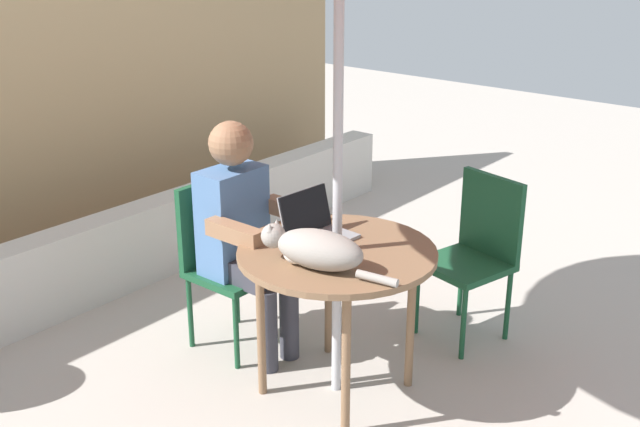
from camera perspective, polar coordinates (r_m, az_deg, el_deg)
ground_plane at (r=3.89m, az=1.16°, el=-12.55°), size 14.00×14.00×0.00m
fence_back at (r=5.22m, az=-19.63°, el=5.66°), size 5.53×0.08×1.77m
planter_wall_low at (r=4.89m, az=-14.62°, el=-2.78°), size 4.98×0.20×0.49m
patio_table at (r=3.58m, az=1.24°, el=-3.68°), size 0.91×0.91×0.73m
chair_occupied at (r=4.10m, az=-7.08°, el=-2.75°), size 0.40×0.40×0.88m
chair_empty at (r=4.23m, az=11.31°, el=-2.25°), size 0.48×0.48×0.88m
person_seated at (r=3.93m, az=-5.60°, el=-1.05°), size 0.48×0.48×1.22m
laptop at (r=3.66m, az=-0.49°, el=-0.82°), size 0.32×0.27×0.21m
cat at (r=3.34m, az=-0.41°, el=-2.59°), size 0.27×0.65×0.17m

